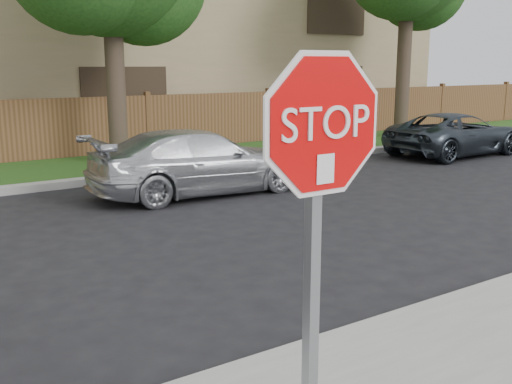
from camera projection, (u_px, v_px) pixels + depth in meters
ground at (262, 363)px, 4.99m from camera, size 90.00×90.00×0.00m
far_curb at (26, 188)px, 11.60m from camera, size 70.00×0.30×0.15m
grass_strip at (8, 176)px, 12.95m from camera, size 70.00×3.00×0.12m
stop_sign at (319, 187)px, 3.04m from camera, size 1.01×0.13×2.55m
sedan_right at (200, 162)px, 11.35m from camera, size 4.29×1.88×1.23m
sedan_far_right at (456, 134)px, 16.14m from camera, size 4.17×2.01×1.14m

